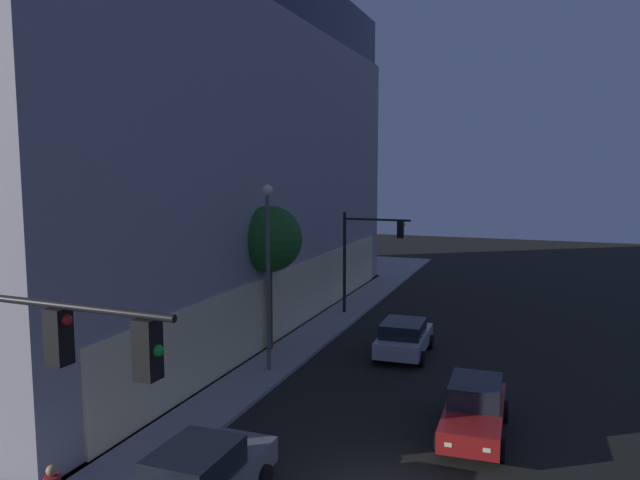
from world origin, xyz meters
The scene contains 8 objects.
modern_building centered at (13.79, 18.27, 9.19)m, with size 33.24×20.79×18.56m.
traffic_light_near_corner centered at (-6.34, 4.45, 4.65)m, with size 0.50×4.99×6.27m.
traffic_light_far_corner centered at (18.16, 5.58, 3.93)m, with size 0.32×3.79×5.63m.
street_lamp_sidewalk centered at (7.82, 6.65, 4.84)m, with size 0.44×0.44×7.39m.
sidewalk_tree centered at (10.40, 7.79, 5.07)m, with size 2.93×2.93×6.41m.
car_grey centered at (-1.79, 3.98, 0.83)m, with size 4.65×2.09×1.69m.
car_red centered at (4.81, -1.69, 0.82)m, with size 4.65×2.03×1.63m.
car_silver centered at (11.91, 2.05, 0.82)m, with size 4.27×2.26×1.58m.
Camera 1 is at (-13.62, -3.38, 8.15)m, focal length 34.05 mm.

